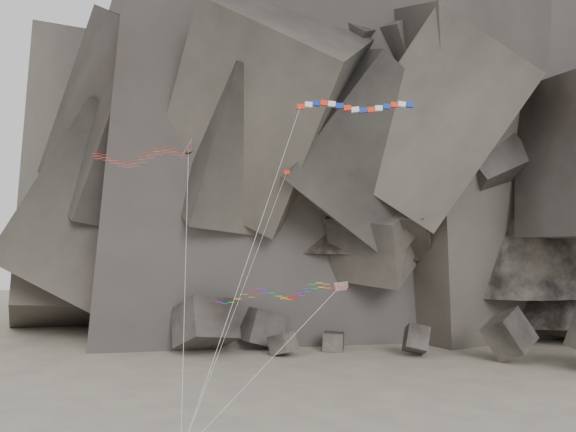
% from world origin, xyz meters
% --- Properties ---
extents(ground, '(260.00, 260.00, 0.00)m').
position_xyz_m(ground, '(0.00, 0.00, 0.00)').
color(ground, '#A49C84').
rests_on(ground, ground).
extents(headland, '(110.00, 70.00, 84.00)m').
position_xyz_m(headland, '(0.00, 70.00, 42.00)').
color(headland, '#575047').
rests_on(headland, ground).
extents(boulder_field, '(67.04, 17.66, 8.60)m').
position_xyz_m(boulder_field, '(5.07, 34.47, 2.51)').
color(boulder_field, '#47423F').
rests_on(boulder_field, ground).
extents(delta_kite, '(12.82, 12.88, 23.48)m').
position_xyz_m(delta_kite, '(-12.20, -0.17, 23.50)').
color(delta_kite, red).
rests_on(delta_kite, ground).
extents(banner_kite, '(15.89, 15.83, 26.75)m').
position_xyz_m(banner_kite, '(6.91, 2.55, 27.67)').
color(banner_kite, red).
rests_on(banner_kite, ground).
extents(parafoil_kite, '(12.43, 13.57, 10.99)m').
position_xyz_m(parafoil_kite, '(-0.11, 1.54, 11.45)').
color(parafoil_kite, yellow).
rests_on(parafoil_kite, ground).
extents(pennant_kite, '(4.87, 14.82, 20.78)m').
position_xyz_m(pennant_kite, '(-0.32, -0.42, 17.24)').
color(pennant_kite, red).
rests_on(pennant_kite, ground).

